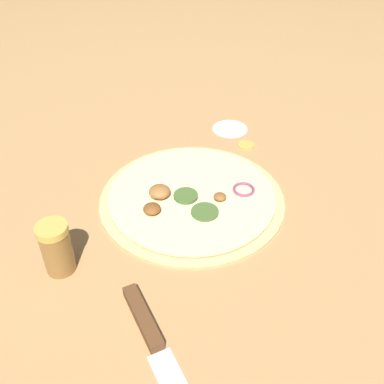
# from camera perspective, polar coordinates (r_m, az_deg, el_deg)

# --- Properties ---
(ground_plane) EXTENTS (3.00, 3.00, 0.00)m
(ground_plane) POSITION_cam_1_polar(r_m,az_deg,el_deg) (0.85, -0.00, -0.94)
(ground_plane) COLOR tan
(pizza) EXTENTS (0.35, 0.35, 0.03)m
(pizza) POSITION_cam_1_polar(r_m,az_deg,el_deg) (0.84, -0.08, -0.65)
(pizza) COLOR #D6B77A
(pizza) RESTS_ON ground_plane
(knife) EXTENTS (0.18, 0.24, 0.02)m
(knife) POSITION_cam_1_polar(r_m,az_deg,el_deg) (0.64, -5.04, -17.99)
(knife) COLOR silver
(knife) RESTS_ON ground_plane
(spice_jar) EXTENTS (0.05, 0.05, 0.09)m
(spice_jar) POSITION_cam_1_polar(r_m,az_deg,el_deg) (0.72, -16.83, -6.81)
(spice_jar) COLOR olive
(spice_jar) RESTS_ON ground_plane
(loose_cap) EXTENTS (0.04, 0.04, 0.01)m
(loose_cap) POSITION_cam_1_polar(r_m,az_deg,el_deg) (1.00, 6.89, 6.02)
(loose_cap) COLOR gold
(loose_cap) RESTS_ON ground_plane
(flour_patch) EXTENTS (0.08, 0.08, 0.00)m
(flour_patch) POSITION_cam_1_polar(r_m,az_deg,el_deg) (1.06, 4.85, 8.02)
(flour_patch) COLOR white
(flour_patch) RESTS_ON ground_plane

